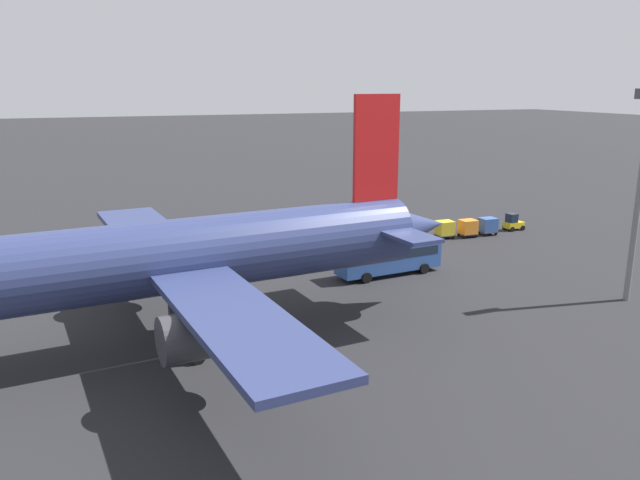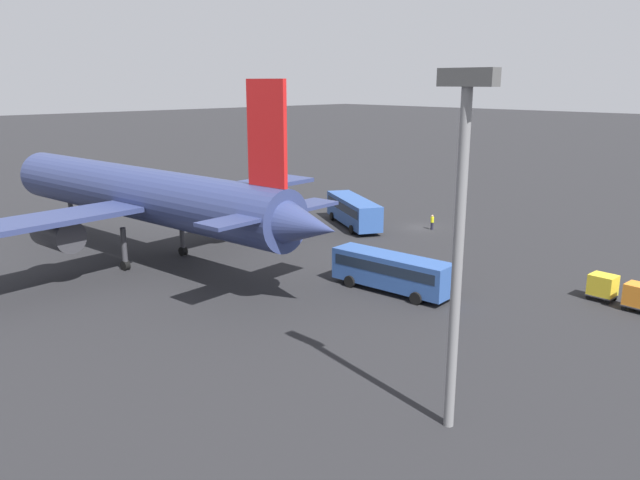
# 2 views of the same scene
# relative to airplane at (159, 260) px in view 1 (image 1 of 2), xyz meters

# --- Properties ---
(ground_plane) EXTENTS (600.00, 600.00, 0.00)m
(ground_plane) POSITION_rel_airplane_xyz_m (-9.90, -30.10, -6.35)
(ground_plane) COLOR #232326
(airplane) EXTENTS (47.21, 40.49, 16.89)m
(airplane) POSITION_rel_airplane_xyz_m (0.00, 0.00, 0.00)
(airplane) COLOR navy
(airplane) RESTS_ON ground
(shuttle_bus_near) EXTENTS (11.91, 8.10, 3.32)m
(shuttle_bus_near) POSITION_rel_airplane_xyz_m (-3.81, -24.98, -4.37)
(shuttle_bus_near) COLOR #2D5199
(shuttle_bus_near) RESTS_ON ground
(shuttle_bus_far) EXTENTS (10.59, 3.67, 3.07)m
(shuttle_bus_far) POSITION_rel_airplane_xyz_m (-22.27, -9.72, -4.51)
(shuttle_bus_far) COLOR #2D5199
(shuttle_bus_far) RESTS_ON ground
(baggage_tug) EXTENTS (2.49, 1.79, 2.10)m
(baggage_tug) POSITION_rel_airplane_xyz_m (-45.34, -20.59, -5.41)
(baggage_tug) COLOR gold
(baggage_tug) RESTS_ON ground
(worker_person) EXTENTS (0.38, 0.38, 1.74)m
(worker_person) POSITION_rel_airplane_xyz_m (-11.41, -30.24, -5.48)
(worker_person) COLOR #1E1E2D
(worker_person) RESTS_ON ground
(cargo_cart_blue) EXTENTS (2.02, 1.70, 2.06)m
(cargo_cart_blue) POSITION_rel_airplane_xyz_m (-40.88, -19.64, -5.16)
(cargo_cart_blue) COLOR #38383D
(cargo_cart_blue) RESTS_ON ground
(cargo_cart_orange) EXTENTS (2.02, 1.70, 2.06)m
(cargo_cart_orange) POSITION_rel_airplane_xyz_m (-38.00, -19.59, -5.16)
(cargo_cart_orange) COLOR #38383D
(cargo_cart_orange) RESTS_ON ground
(cargo_cart_yellow) EXTENTS (2.02, 1.70, 2.06)m
(cargo_cart_yellow) POSITION_rel_airplane_xyz_m (-35.13, -20.05, -5.16)
(cargo_cart_yellow) COLOR #38383D
(cargo_cart_yellow) RESTS_ON ground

